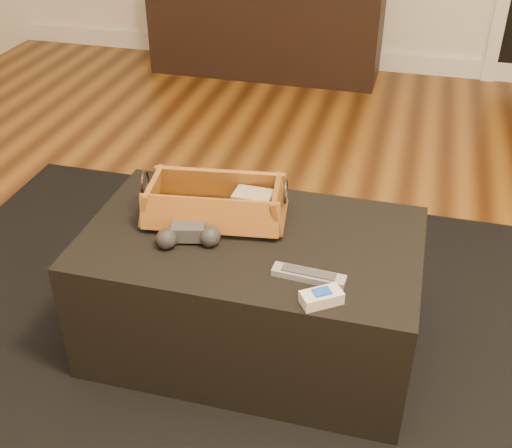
% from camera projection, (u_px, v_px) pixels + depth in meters
% --- Properties ---
extents(floor, '(5.00, 5.50, 0.01)m').
position_uv_depth(floor, '(252.00, 340.00, 2.15)').
color(floor, brown).
rests_on(floor, ground).
extents(baseboard, '(5.00, 0.04, 0.12)m').
position_uv_depth(baseboard, '(357.00, 59.00, 4.33)').
color(baseboard, white).
rests_on(baseboard, floor).
extents(media_cabinet, '(1.46, 0.45, 0.58)m').
position_uv_depth(media_cabinet, '(266.00, 28.00, 4.15)').
color(media_cabinet, black).
rests_on(media_cabinet, floor).
extents(area_rug, '(2.60, 2.00, 0.01)m').
position_uv_depth(area_rug, '(248.00, 352.00, 2.09)').
color(area_rug, black).
rests_on(area_rug, floor).
extents(ottoman, '(1.00, 0.60, 0.42)m').
position_uv_depth(ottoman, '(251.00, 291.00, 2.01)').
color(ottoman, black).
rests_on(ottoman, area_rug).
extents(tv_remote, '(0.23, 0.10, 0.02)m').
position_uv_depth(tv_remote, '(207.00, 213.00, 1.95)').
color(tv_remote, black).
rests_on(tv_remote, wicker_basket).
extents(cloth_bundle, '(0.12, 0.09, 0.06)m').
position_uv_depth(cloth_bundle, '(253.00, 202.00, 1.97)').
color(cloth_bundle, tan).
rests_on(cloth_bundle, wicker_basket).
extents(wicker_basket, '(0.46, 0.28, 0.15)m').
position_uv_depth(wicker_basket, '(215.00, 204.00, 1.95)').
color(wicker_basket, '#AF7927').
rests_on(wicker_basket, ottoman).
extents(game_controller, '(0.19, 0.14, 0.06)m').
position_uv_depth(game_controller, '(188.00, 235.00, 1.85)').
color(game_controller, '#333336').
rests_on(game_controller, ottoman).
extents(silver_remote, '(0.20, 0.06, 0.02)m').
position_uv_depth(silver_remote, '(309.00, 275.00, 1.72)').
color(silver_remote, gray).
rests_on(silver_remote, ottoman).
extents(cream_gadget, '(0.12, 0.10, 0.04)m').
position_uv_depth(cream_gadget, '(321.00, 297.00, 1.64)').
color(cream_gadget, beige).
rests_on(cream_gadget, ottoman).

